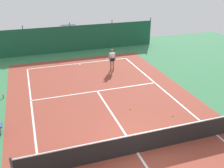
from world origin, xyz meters
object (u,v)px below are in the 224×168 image
tennis_net (138,143)px  parked_car (69,34)px  tennis_ball_near_player (173,116)px  tennis_player (112,58)px  tennis_ball_midcourt (130,109)px  water_bottle (3,96)px

tennis_net → parked_car: parked_car is taller
tennis_net → tennis_ball_near_player: bearing=35.9°
tennis_net → tennis_ball_near_player: size_ratio=153.33×
tennis_player → tennis_ball_near_player: tennis_player is taller
tennis_ball_midcourt → parked_car: size_ratio=0.02×
tennis_net → parked_car: (0.44, 18.72, 0.33)m
water_bottle → parked_car: bearing=61.8°
tennis_net → tennis_ball_midcourt: (1.14, 3.59, -0.48)m
tennis_player → tennis_net: bearing=82.6°
tennis_ball_near_player → water_bottle: (-8.67, 5.15, 0.09)m
tennis_player → water_bottle: bearing=21.2°
tennis_ball_midcourt → parked_car: 15.17m
tennis_net → tennis_player: size_ratio=6.17×
parked_car → tennis_net: bearing=-87.4°
tennis_ball_near_player → water_bottle: water_bottle is taller
tennis_ball_near_player → water_bottle: bearing=149.3°
tennis_net → water_bottle: size_ratio=42.17×
tennis_net → parked_car: 18.73m
tennis_ball_midcourt → parked_car: bearing=92.6°
tennis_net → tennis_player: (2.08, 9.60, 0.45)m
tennis_ball_midcourt → parked_car: parked_car is taller
parked_car → tennis_ball_midcourt: bearing=-83.5°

